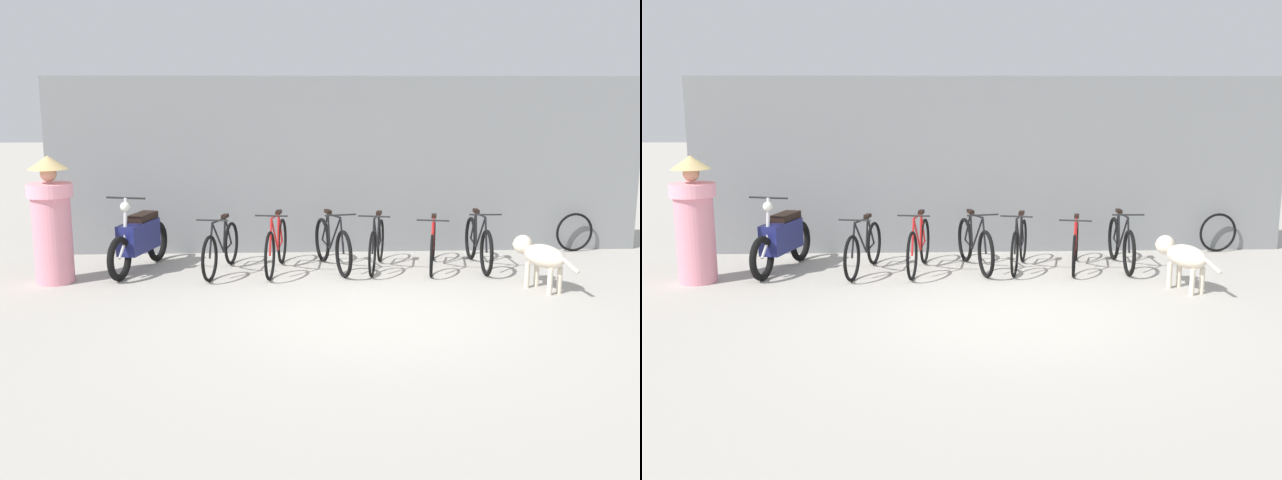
# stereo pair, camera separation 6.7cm
# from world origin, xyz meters

# --- Properties ---
(ground_plane) EXTENTS (60.00, 60.00, 0.00)m
(ground_plane) POSITION_xyz_m (0.00, 0.00, 0.00)
(ground_plane) COLOR #ADA89E
(shop_wall_back) EXTENTS (9.56, 0.20, 2.82)m
(shop_wall_back) POSITION_xyz_m (0.00, 3.53, 1.41)
(shop_wall_back) COLOR slate
(shop_wall_back) RESTS_ON ground
(bicycle_0) EXTENTS (0.51, 1.68, 0.84)m
(bicycle_0) POSITION_xyz_m (-1.95, 2.12, 0.35)
(bicycle_0) COLOR black
(bicycle_0) RESTS_ON ground
(bicycle_1) EXTENTS (0.46, 1.71, 0.89)m
(bicycle_1) POSITION_xyz_m (-1.15, 2.15, 0.37)
(bicycle_1) COLOR black
(bicycle_1) RESTS_ON ground
(bicycle_2) EXTENTS (0.54, 1.69, 0.88)m
(bicycle_2) POSITION_xyz_m (-0.33, 2.25, 0.36)
(bicycle_2) COLOR black
(bicycle_2) RESTS_ON ground
(bicycle_3) EXTENTS (0.53, 1.60, 0.86)m
(bicycle_3) POSITION_xyz_m (0.32, 2.23, 0.36)
(bicycle_3) COLOR black
(bicycle_3) RESTS_ON ground
(bicycle_4) EXTENTS (0.52, 1.67, 0.79)m
(bicycle_4) POSITION_xyz_m (1.16, 2.25, 0.33)
(bicycle_4) COLOR black
(bicycle_4) RESTS_ON ground
(bicycle_5) EXTENTS (0.46, 1.73, 0.87)m
(bicycle_5) POSITION_xyz_m (1.85, 2.27, 0.35)
(bicycle_5) COLOR black
(bicycle_5) RESTS_ON ground
(motorcycle) EXTENTS (0.66, 1.84, 1.14)m
(motorcycle) POSITION_xyz_m (-3.15, 2.30, 0.46)
(motorcycle) COLOR black
(motorcycle) RESTS_ON ground
(stray_dog) EXTENTS (0.63, 1.10, 0.68)m
(stray_dog) POSITION_xyz_m (2.33, 0.99, 0.46)
(stray_dog) COLOR beige
(stray_dog) RESTS_ON ground
(person_in_robes) EXTENTS (0.70, 0.70, 1.74)m
(person_in_robes) POSITION_xyz_m (-4.18, 1.66, 0.88)
(person_in_robes) COLOR pink
(person_in_robes) RESTS_ON ground
(spare_tire_left) EXTENTS (0.64, 0.12, 0.64)m
(spare_tire_left) POSITION_xyz_m (3.70, 3.29, 0.32)
(spare_tire_left) COLOR black
(spare_tire_left) RESTS_ON ground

